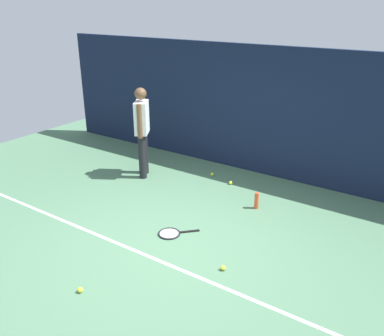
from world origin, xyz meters
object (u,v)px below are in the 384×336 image
(tennis_racket, at_px, (171,233))
(tennis_ball_by_fence, at_px, (212,174))
(tennis_ball_near_player, at_px, (80,290))
(tennis_ball_mid_court, at_px, (231,183))
(tennis_ball_far_left, at_px, (223,268))
(tennis_player, at_px, (142,127))
(water_bottle, at_px, (257,201))

(tennis_racket, height_order, tennis_ball_by_fence, tennis_ball_by_fence)
(tennis_ball_near_player, xyz_separation_m, tennis_ball_mid_court, (-0.02, 3.62, 0.00))
(tennis_ball_by_fence, height_order, tennis_ball_far_left, same)
(tennis_player, xyz_separation_m, tennis_ball_mid_court, (1.60, 0.55, -0.93))
(tennis_ball_near_player, distance_m, tennis_ball_mid_court, 3.62)
(tennis_racket, height_order, tennis_ball_mid_court, tennis_ball_mid_court)
(tennis_racket, bearing_deg, tennis_ball_near_player, 40.68)
(tennis_player, height_order, tennis_ball_by_fence, tennis_player)
(tennis_ball_mid_court, xyz_separation_m, tennis_ball_far_left, (1.19, -2.33, 0.00))
(tennis_ball_by_fence, relative_size, tennis_ball_far_left, 1.00)
(tennis_ball_near_player, distance_m, water_bottle, 3.14)
(tennis_racket, relative_size, tennis_ball_near_player, 8.51)
(tennis_racket, distance_m, tennis_ball_mid_court, 2.00)
(tennis_ball_near_player, relative_size, water_bottle, 0.24)
(tennis_ball_by_fence, height_order, tennis_ball_mid_court, same)
(tennis_ball_by_fence, bearing_deg, tennis_racket, -74.02)
(tennis_player, relative_size, tennis_ball_mid_court, 25.76)
(tennis_player, relative_size, tennis_ball_far_left, 25.76)
(tennis_ball_mid_court, relative_size, water_bottle, 0.24)
(tennis_ball_near_player, bearing_deg, tennis_ball_mid_court, 90.33)
(tennis_player, distance_m, tennis_ball_mid_court, 1.93)
(tennis_ball_by_fence, height_order, water_bottle, water_bottle)
(tennis_player, height_order, tennis_ball_near_player, tennis_player)
(tennis_player, relative_size, tennis_ball_near_player, 25.76)
(tennis_player, height_order, tennis_ball_far_left, tennis_player)
(tennis_racket, xyz_separation_m, tennis_ball_by_fence, (-0.62, 2.16, 0.02))
(tennis_racket, relative_size, tennis_ball_far_left, 8.51)
(tennis_player, bearing_deg, water_bottle, -121.61)
(tennis_racket, xyz_separation_m, tennis_ball_far_left, (1.06, -0.33, 0.02))
(tennis_player, relative_size, tennis_racket, 3.03)
(tennis_player, bearing_deg, tennis_ball_mid_court, -101.82)
(tennis_ball_by_fence, distance_m, water_bottle, 1.49)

